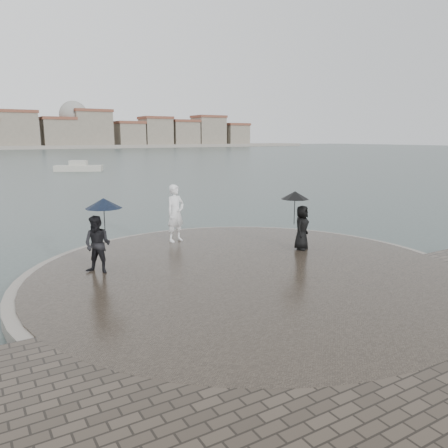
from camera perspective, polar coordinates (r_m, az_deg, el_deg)
ground at (r=9.98m, az=14.65°, el=-12.90°), size 400.00×400.00×0.00m
kerb_ring at (r=12.44m, az=3.09°, el=-6.85°), size 12.50×12.50×0.32m
quay_tip at (r=12.43m, az=3.09°, el=-6.76°), size 11.90×11.90×0.36m
statue at (r=15.57m, az=-6.35°, el=1.41°), size 0.85×0.69×2.03m
visitor_left at (r=12.35m, az=-15.98°, el=-1.14°), size 1.24×1.09×2.04m
visitor_right at (r=14.52m, az=9.86°, el=0.82°), size 1.14×0.95×1.95m
boats at (r=45.27m, az=-24.79°, el=5.62°), size 20.02×21.44×1.50m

